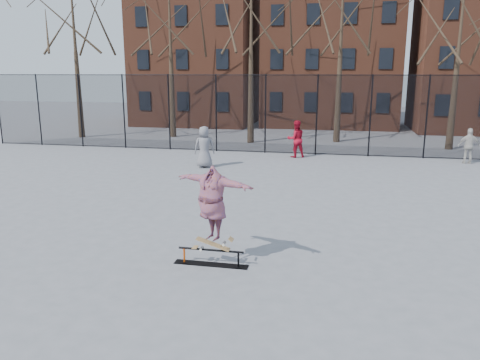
% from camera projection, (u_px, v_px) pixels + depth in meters
% --- Properties ---
extents(ground, '(100.00, 100.00, 0.00)m').
position_uv_depth(ground, '(240.00, 240.00, 11.67)').
color(ground, slate).
extents(skate_rail, '(1.64, 0.25, 0.36)m').
position_uv_depth(skate_rail, '(211.00, 259.00, 10.14)').
color(skate_rail, black).
rests_on(skate_rail, ground).
extents(skateboard, '(0.82, 0.20, 0.10)m').
position_uv_depth(skateboard, '(213.00, 247.00, 10.07)').
color(skateboard, olive).
rests_on(skateboard, skate_rail).
extents(skater, '(2.02, 1.26, 1.60)m').
position_uv_depth(skater, '(212.00, 209.00, 9.88)').
color(skater, '#6B378A').
rests_on(skater, skateboard).
extents(bystander_grey, '(1.02, 0.81, 1.82)m').
position_uv_depth(bystander_grey, '(204.00, 147.00, 20.39)').
color(bystander_grey, slate).
rests_on(bystander_grey, ground).
extents(bystander_red, '(1.08, 0.98, 1.81)m').
position_uv_depth(bystander_red, '(296.00, 139.00, 22.85)').
color(bystander_red, '#A80E23').
rests_on(bystander_red, ground).
extents(bystander_white, '(0.97, 0.46, 1.62)m').
position_uv_depth(bystander_white, '(469.00, 146.00, 21.29)').
color(bystander_white, '#BBB6AD').
rests_on(bystander_white, ground).
extents(fence, '(34.03, 0.07, 4.00)m').
position_uv_depth(fence, '(292.00, 114.00, 23.60)').
color(fence, black).
rests_on(fence, ground).
extents(tree_row, '(33.66, 7.46, 10.67)m').
position_uv_depth(tree_row, '(298.00, 13.00, 26.42)').
color(tree_row, black).
rests_on(tree_row, ground).
extents(rowhouses, '(29.00, 7.00, 13.00)m').
position_uv_depth(rowhouses, '(321.00, 45.00, 34.95)').
color(rowhouses, brown).
rests_on(rowhouses, ground).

